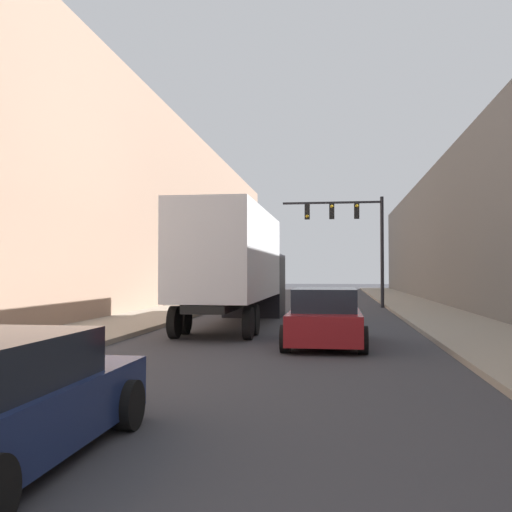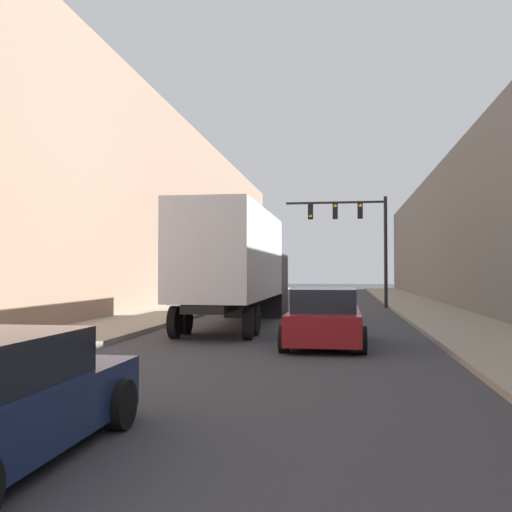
% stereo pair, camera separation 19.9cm
% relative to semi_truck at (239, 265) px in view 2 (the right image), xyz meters
% --- Properties ---
extents(sidewalk_right, '(3.45, 80.00, 0.15)m').
position_rel_semi_truck_xyz_m(sidewalk_right, '(8.26, 8.52, -2.26)').
color(sidewalk_right, gray).
rests_on(sidewalk_right, ground).
extents(sidewalk_left, '(3.45, 80.00, 0.15)m').
position_rel_semi_truck_xyz_m(sidewalk_left, '(-4.24, 8.52, -2.26)').
color(sidewalk_left, gray).
rests_on(sidewalk_left, ground).
extents(building_left, '(6.00, 80.00, 11.80)m').
position_rel_semi_truck_xyz_m(building_left, '(-8.97, 8.52, 3.57)').
color(building_left, '#997A66').
rests_on(building_left, ground).
extents(semi_truck, '(2.59, 11.97, 4.25)m').
position_rel_semi_truck_xyz_m(semi_truck, '(0.00, 0.00, 0.00)').
color(semi_truck, silver).
rests_on(semi_truck, ground).
extents(suv_car, '(2.18, 4.89, 1.58)m').
position_rel_semi_truck_xyz_m(suv_car, '(3.46, -5.46, -1.58)').
color(suv_car, maroon).
rests_on(suv_car, ground).
extents(traffic_signal_gantry, '(5.84, 0.35, 6.40)m').
position_rel_semi_truck_xyz_m(traffic_signal_gantry, '(4.85, 11.86, 2.23)').
color(traffic_signal_gantry, black).
rests_on(traffic_signal_gantry, ground).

